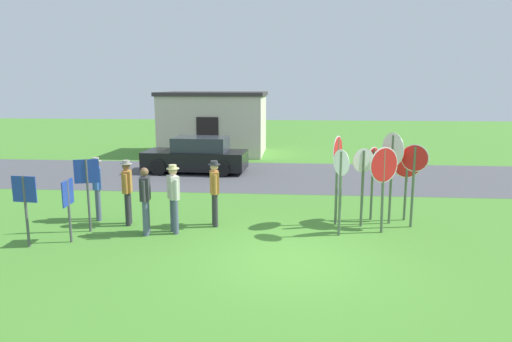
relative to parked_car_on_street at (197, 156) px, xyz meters
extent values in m
plane|color=#47842D|center=(4.13, -9.84, -0.69)|extent=(80.00, 80.00, 0.00)
cube|color=#4C4C51|center=(4.13, -0.61, -0.68)|extent=(60.00, 6.40, 0.01)
cube|color=beige|center=(-0.20, 5.61, 0.87)|extent=(5.32, 4.08, 3.11)
cube|color=#383333|center=(-0.20, 5.61, 2.52)|extent=(5.52, 4.28, 0.20)
cube|color=black|center=(-0.20, 3.54, 0.36)|extent=(1.10, 0.08, 2.10)
cube|color=black|center=(-0.06, 0.00, -0.16)|extent=(4.38, 2.01, 0.76)
cube|color=#2D333D|center=(0.19, -0.01, 0.52)|extent=(2.31, 1.64, 0.60)
cylinder|color=black|center=(-1.44, -0.83, -0.37)|extent=(0.65, 0.25, 0.64)
cylinder|color=black|center=(-1.35, 0.97, -0.37)|extent=(0.65, 0.25, 0.64)
cylinder|color=black|center=(1.23, -0.96, -0.37)|extent=(0.65, 0.25, 0.64)
cylinder|color=black|center=(1.31, 0.84, -0.37)|extent=(0.65, 0.25, 0.64)
cylinder|color=#51664C|center=(6.27, -6.59, 0.30)|extent=(0.10, 0.10, 1.97)
cylinder|color=white|center=(6.27, -6.59, 1.02)|extent=(0.40, 0.52, 0.64)
cylinder|color=red|center=(6.28, -6.60, 1.02)|extent=(0.37, 0.49, 0.60)
cylinder|color=#51664C|center=(6.35, -7.72, 0.36)|extent=(0.12, 0.13, 2.10)
cylinder|color=white|center=(6.35, -7.72, 1.04)|extent=(0.77, 0.52, 0.90)
cylinder|color=red|center=(6.35, -7.73, 1.04)|extent=(0.71, 0.48, 0.83)
cylinder|color=#51664C|center=(5.92, -7.24, 0.32)|extent=(0.09, 0.09, 2.02)
cylinder|color=white|center=(5.92, -7.24, 1.07)|extent=(0.58, 0.27, 0.62)
cylinder|color=red|center=(5.91, -7.23, 1.07)|extent=(0.53, 0.25, 0.58)
cylinder|color=#51664C|center=(7.21, -7.20, 0.37)|extent=(0.09, 0.09, 2.12)
cylinder|color=white|center=(7.21, -7.20, 1.14)|extent=(0.63, 0.34, 0.71)
cylinder|color=red|center=(7.21, -7.21, 1.14)|extent=(0.59, 0.32, 0.66)
cylinder|color=#51664C|center=(7.19, -6.56, 0.28)|extent=(0.07, 0.07, 1.93)
cylinder|color=white|center=(7.19, -6.56, 0.90)|extent=(0.82, 0.02, 0.82)
cylinder|color=red|center=(7.19, -6.57, 0.90)|extent=(0.76, 0.02, 0.76)
cylinder|color=#51664C|center=(5.27, -8.05, 0.36)|extent=(0.10, 0.10, 2.09)
cylinder|color=white|center=(5.27, -8.05, 1.14)|extent=(0.33, 0.56, 0.64)
cylinder|color=red|center=(5.28, -8.04, 1.14)|extent=(0.31, 0.52, 0.59)
cylinder|color=#51664C|center=(5.26, -7.11, 0.47)|extent=(0.10, 0.09, 2.31)
cylinder|color=white|center=(5.26, -7.11, 1.27)|extent=(0.31, 0.78, 0.83)
cylinder|color=red|center=(5.27, -7.11, 1.27)|extent=(0.29, 0.72, 0.76)
cylinder|color=#51664C|center=(6.71, -6.91, 0.50)|extent=(0.09, 0.09, 2.38)
cylinder|color=white|center=(6.71, -6.91, 1.32)|extent=(0.41, 0.78, 0.87)
cylinder|color=red|center=(6.72, -6.91, 1.32)|extent=(0.38, 0.73, 0.81)
cylinder|color=#4C5670|center=(0.48, -8.27, -0.25)|extent=(0.14, 0.14, 0.88)
cylinder|color=#4C5670|center=(0.52, -8.48, -0.25)|extent=(0.14, 0.14, 0.88)
cube|color=#333338|center=(0.50, -8.38, 0.48)|extent=(0.28, 0.39, 0.58)
cylinder|color=#333338|center=(0.46, -8.14, 0.46)|extent=(0.09, 0.09, 0.52)
cylinder|color=#333338|center=(0.54, -8.61, 0.46)|extent=(0.09, 0.09, 0.52)
sphere|color=brown|center=(0.50, -8.38, 0.90)|extent=(0.21, 0.21, 0.21)
cylinder|color=#2D2D33|center=(-0.26, -7.50, -0.25)|extent=(0.14, 0.14, 0.88)
cylinder|color=#2D2D33|center=(-0.21, -7.71, -0.25)|extent=(0.14, 0.14, 0.88)
cube|color=#B27533|center=(-0.24, -7.60, 0.48)|extent=(0.29, 0.40, 0.58)
cylinder|color=#B27533|center=(-0.29, -7.37, 0.46)|extent=(0.09, 0.09, 0.52)
cylinder|color=#B27533|center=(-0.19, -7.84, 0.46)|extent=(0.09, 0.09, 0.52)
sphere|color=brown|center=(-0.24, -7.60, 0.90)|extent=(0.21, 0.21, 0.21)
cylinder|color=gray|center=(-0.24, -7.60, 0.95)|extent=(0.31, 0.32, 0.02)
cylinder|color=gray|center=(-0.24, -7.60, 1.00)|extent=(0.19, 0.19, 0.09)
cylinder|color=#4C5670|center=(-1.26, -7.14, -0.25)|extent=(0.14, 0.14, 0.88)
cylinder|color=#4C5670|center=(-1.18, -7.34, -0.25)|extent=(0.14, 0.14, 0.88)
cube|color=#3860B7|center=(-1.22, -7.24, 0.48)|extent=(0.34, 0.42, 0.58)
cylinder|color=#3860B7|center=(-1.31, -7.02, 0.46)|extent=(0.09, 0.09, 0.52)
cylinder|color=#3860B7|center=(-1.13, -7.46, 0.46)|extent=(0.09, 0.09, 0.52)
sphere|color=#9E7051|center=(-1.22, -7.24, 0.90)|extent=(0.21, 0.21, 0.21)
cylinder|color=gray|center=(-1.22, -7.24, 0.95)|extent=(0.31, 0.32, 0.02)
cylinder|color=gray|center=(-1.22, -7.24, 1.00)|extent=(0.19, 0.19, 0.09)
cylinder|color=#2D2D33|center=(2.05, -7.40, -0.25)|extent=(0.14, 0.14, 0.88)
cylinder|color=#2D2D33|center=(2.10, -7.61, -0.25)|extent=(0.14, 0.14, 0.88)
cube|color=#B27533|center=(2.07, -7.51, 0.48)|extent=(0.30, 0.40, 0.58)
cylinder|color=#B27533|center=(2.01, -7.27, 0.46)|extent=(0.09, 0.09, 0.52)
cylinder|color=#B27533|center=(2.13, -7.74, 0.46)|extent=(0.09, 0.09, 0.52)
sphere|color=tan|center=(2.07, -7.51, 0.90)|extent=(0.21, 0.21, 0.21)
cylinder|color=#333338|center=(2.07, -7.51, 0.95)|extent=(0.32, 0.32, 0.02)
cylinder|color=#333338|center=(2.07, -7.51, 1.00)|extent=(0.19, 0.19, 0.09)
cylinder|color=#4C5670|center=(1.10, -8.09, -0.25)|extent=(0.14, 0.14, 0.88)
cylinder|color=#4C5670|center=(1.22, -8.28, -0.25)|extent=(0.14, 0.14, 0.88)
cube|color=beige|center=(1.16, -8.18, 0.48)|extent=(0.38, 0.42, 0.58)
cylinder|color=beige|center=(1.03, -7.98, 0.46)|extent=(0.09, 0.09, 0.52)
cylinder|color=beige|center=(1.29, -8.39, 0.46)|extent=(0.09, 0.09, 0.52)
sphere|color=tan|center=(1.16, -8.18, 0.90)|extent=(0.21, 0.21, 0.21)
cylinder|color=beige|center=(1.16, -8.18, 0.95)|extent=(0.32, 0.31, 0.02)
cylinder|color=beige|center=(1.16, -8.18, 1.00)|extent=(0.19, 0.19, 0.09)
cylinder|color=#4C4C51|center=(-1.10, -9.09, 0.06)|extent=(0.06, 0.06, 1.50)
cube|color=#1E389E|center=(-1.10, -9.09, 0.51)|extent=(0.07, 0.60, 0.60)
cylinder|color=#4C4C51|center=(-1.00, -8.27, 0.24)|extent=(0.06, 0.06, 1.86)
cube|color=#1E389E|center=(-1.00, -8.27, 0.87)|extent=(0.57, 0.22, 0.60)
cylinder|color=#4C4C51|center=(-1.91, -9.49, 0.14)|extent=(0.06, 0.06, 1.66)
cube|color=#1E389E|center=(-1.91, -9.49, 0.67)|extent=(0.60, 0.09, 0.60)
camera|label=1|loc=(4.15, -19.16, 2.98)|focal=32.45mm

